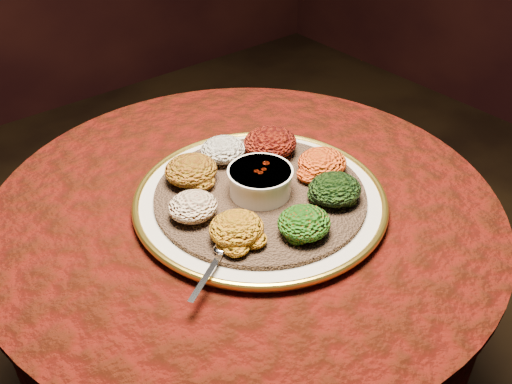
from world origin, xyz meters
TOP-DOWN VIEW (x-y plane):
  - table at (0.00, 0.00)m, footprint 0.96×0.96m
  - platter at (0.01, -0.03)m, footprint 0.57×0.57m
  - injera at (0.01, -0.03)m, footprint 0.52×0.52m
  - stew_bowl at (0.01, -0.03)m, footprint 0.12×0.12m
  - spoon at (-0.14, -0.12)m, footprint 0.13×0.09m
  - portion_ayib at (0.03, 0.11)m, footprint 0.09×0.09m
  - portion_kitfo at (0.11, 0.06)m, footprint 0.11×0.10m
  - portion_tikil at (0.15, -0.05)m, footprint 0.10×0.09m
  - portion_gomen at (0.10, -0.13)m, footprint 0.10×0.09m
  - portion_mixveg at (-0.00, -0.16)m, footprint 0.09×0.09m
  - portion_kik at (-0.10, -0.10)m, footprint 0.09×0.09m
  - portion_timatim at (-0.12, -0.01)m, footprint 0.09×0.08m
  - portion_shiro at (-0.06, 0.08)m, footprint 0.10×0.10m

SIDE VIEW (x-z plane):
  - table at x=0.00m, z-range 0.19..0.92m
  - platter at x=0.01m, z-range 0.73..0.76m
  - injera at x=0.01m, z-range 0.75..0.76m
  - spoon at x=-0.14m, z-range 0.76..0.77m
  - portion_timatim at x=-0.12m, z-range 0.76..0.80m
  - portion_mixveg at x=0.00m, z-range 0.76..0.81m
  - portion_ayib at x=0.03m, z-range 0.76..0.81m
  - portion_kik at x=-0.10m, z-range 0.76..0.81m
  - portion_tikil at x=0.15m, z-range 0.76..0.81m
  - portion_gomen at x=0.10m, z-range 0.76..0.81m
  - portion_shiro at x=-0.06m, z-range 0.76..0.81m
  - portion_kitfo at x=0.11m, z-range 0.76..0.81m
  - stew_bowl at x=0.01m, z-range 0.77..0.82m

